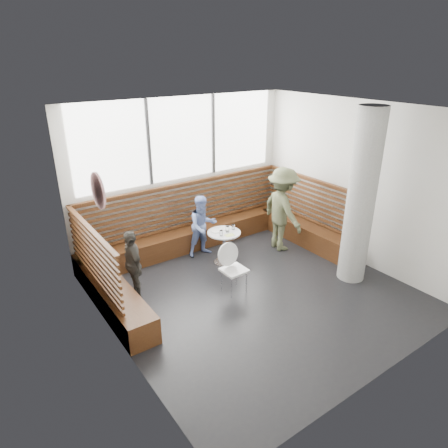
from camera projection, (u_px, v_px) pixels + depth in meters
room at (259, 210)px, 6.54m from camera, size 5.00×5.00×3.20m
booth at (203, 238)px, 8.34m from camera, size 5.00×2.50×1.44m
concrete_column at (361, 198)px, 7.07m from camera, size 0.50×0.50×3.20m
wall_art at (98, 191)px, 5.26m from camera, size 0.03×0.50×0.50m
cafe_table at (224, 241)px, 8.03m from camera, size 0.67×0.67×0.69m
cafe_chair at (232, 264)px, 7.06m from camera, size 0.43×0.42×0.90m
adult_man at (282, 209)px, 8.48m from camera, size 0.83×1.26×1.82m
child_back at (203, 226)px, 8.31m from camera, size 0.68×0.56×1.31m
child_left at (132, 264)px, 6.87m from camera, size 0.36×0.75×1.25m
plate_near at (216, 231)px, 7.98m from camera, size 0.21×0.21×0.01m
plate_far at (226, 228)px, 8.11m from camera, size 0.21×0.21×0.01m
glass_left at (221, 233)px, 7.78m from camera, size 0.07×0.07×0.11m
glass_mid at (227, 229)px, 7.94m from camera, size 0.07×0.07×0.12m
glass_right at (233, 227)px, 8.06m from camera, size 0.07×0.07×0.10m
menu_card at (230, 235)px, 7.81m from camera, size 0.20×0.16×0.00m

